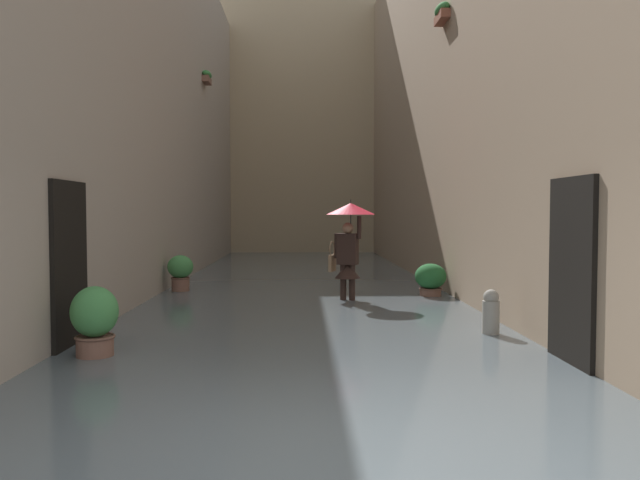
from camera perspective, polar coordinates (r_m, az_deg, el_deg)
ground_plane at (r=15.22m, az=-1.55°, el=-4.23°), size 60.00×60.00×0.00m
flood_water at (r=15.22m, az=-1.55°, el=-4.02°), size 6.80×27.68×0.11m
building_facade_left at (r=15.98m, az=13.05°, el=14.80°), size 2.04×25.68×10.41m
building_facade_right at (r=15.87m, az=-16.18°, el=13.17°), size 2.04×25.68×9.50m
building_facade_far at (r=27.23m, az=-1.64°, el=12.15°), size 9.60×1.80×12.66m
person_wading at (r=11.87m, az=2.69°, el=0.57°), size 0.94×0.94×2.05m
potted_plant_mid_right at (r=7.81m, az=-20.04°, el=-7.11°), size 0.55×0.55×0.94m
potted_plant_near_right at (r=13.63m, az=-12.73°, el=-2.92°), size 0.55×0.55×0.88m
potted_plant_far_left at (r=12.77m, az=10.14°, el=-3.63°), size 0.64×0.64×0.76m
mooring_bollard at (r=8.99m, az=15.46°, el=-6.73°), size 0.24×0.24×0.73m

